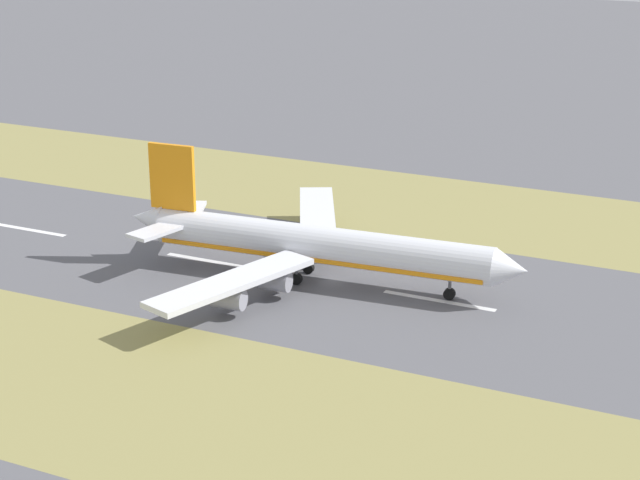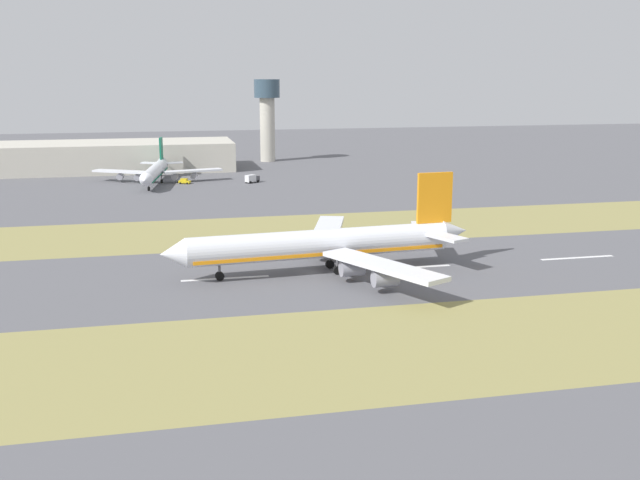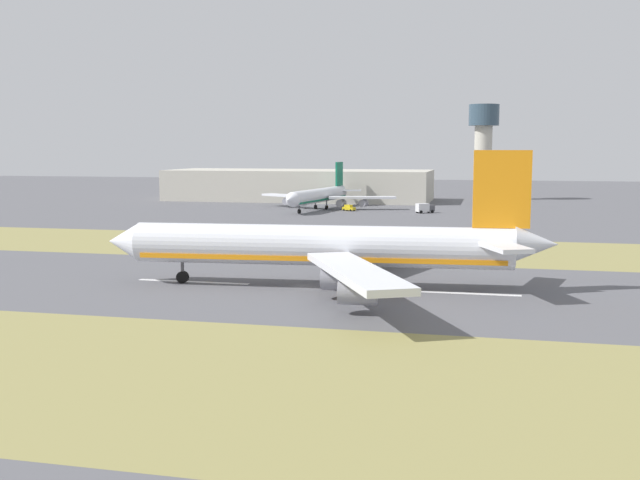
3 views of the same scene
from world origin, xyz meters
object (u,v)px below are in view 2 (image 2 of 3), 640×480
at_px(control_tower, 267,111).
at_px(airplane_parked_apron, 155,171).
at_px(apron_car, 185,181).
at_px(terminal_building, 110,156).
at_px(service_truck, 252,178).
at_px(airplane_main_jet, 329,244).

height_order(control_tower, airplane_parked_apron, control_tower).
xyz_separation_m(airplane_parked_apron, apron_car, (-3.49, -10.59, -3.70)).
bearing_deg(terminal_building, service_truck, -132.45).
distance_m(terminal_building, apron_car, 55.65).
distance_m(terminal_building, control_tower, 75.98).
relative_size(terminal_building, service_truck, 17.14).
height_order(airplane_main_jet, terminal_building, airplane_main_jet).
height_order(terminal_building, airplane_parked_apron, airplane_parked_apron).
distance_m(control_tower, apron_car, 81.66).
bearing_deg(airplane_parked_apron, airplane_main_jet, -166.15).
bearing_deg(service_truck, airplane_parked_apron, 79.80).
relative_size(airplane_main_jet, terminal_building, 0.64).
xyz_separation_m(terminal_building, apron_car, (-47.02, -29.33, -5.04)).
height_order(control_tower, apron_car, control_tower).
relative_size(terminal_building, control_tower, 2.74).
bearing_deg(service_truck, control_tower, -13.60).
distance_m(airplane_main_jet, service_truck, 133.42).
bearing_deg(control_tower, terminal_building, 105.10).
relative_size(control_tower, airplane_parked_apron, 0.73).
xyz_separation_m(service_truck, apron_car, (2.97, 25.32, -0.66)).
distance_m(airplane_main_jet, terminal_building, 190.90).
height_order(airplane_main_jet, control_tower, control_tower).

